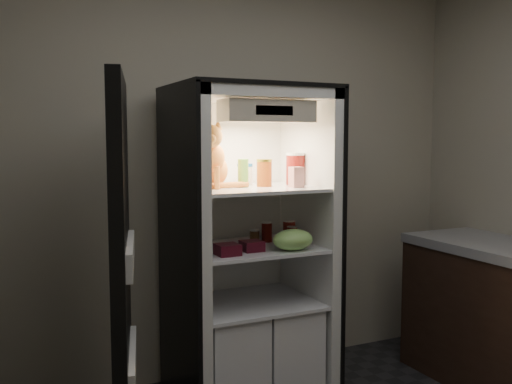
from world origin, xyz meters
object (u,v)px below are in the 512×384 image
(berry_box_right, at_px, (252,246))
(grape_bag, at_px, (293,240))
(soda_can_a, at_px, (267,232))
(parmesan_shaker, at_px, (243,173))
(pepper_jar, at_px, (295,169))
(condiment_jar, at_px, (255,236))
(berry_box_left, at_px, (227,250))
(cream_carton, at_px, (296,177))
(soda_can_c, at_px, (292,236))
(mayo_tub, at_px, (245,174))
(refrigerator, at_px, (246,269))
(soda_can_b, at_px, (289,232))
(salsa_jar, at_px, (264,173))
(tabby_cat, at_px, (211,162))

(berry_box_right, bearing_deg, grape_bag, -19.65)
(berry_box_right, bearing_deg, soda_can_a, 47.10)
(parmesan_shaker, xyz_separation_m, pepper_jar, (0.36, 0.03, 0.02))
(parmesan_shaker, distance_m, condiment_jar, 0.41)
(berry_box_left, bearing_deg, soda_can_a, 35.68)
(cream_carton, height_order, grape_bag, cream_carton)
(pepper_jar, relative_size, soda_can_c, 1.68)
(soda_can_c, bearing_deg, mayo_tub, 129.88)
(soda_can_a, bearing_deg, mayo_tub, 155.83)
(cream_carton, distance_m, berry_box_right, 0.47)
(parmesan_shaker, xyz_separation_m, berry_box_left, (-0.18, -0.19, -0.40))
(pepper_jar, distance_m, condiment_jar, 0.48)
(berry_box_left, bearing_deg, soda_can_c, 10.73)
(soda_can_a, bearing_deg, parmesan_shaker, -158.94)
(refrigerator, distance_m, grape_bag, 0.38)
(cream_carton, bearing_deg, condiment_jar, 126.98)
(soda_can_b, relative_size, condiment_jar, 1.65)
(grape_bag, bearing_deg, berry_box_right, 160.35)
(salsa_jar, distance_m, grape_bag, 0.43)
(soda_can_a, xyz_separation_m, soda_can_b, (0.10, -0.11, 0.01))
(grape_bag, bearing_deg, refrigerator, 121.32)
(mayo_tub, height_order, grape_bag, mayo_tub)
(grape_bag, distance_m, berry_box_left, 0.39)
(cream_carton, bearing_deg, tabby_cat, 157.96)
(refrigerator, xyz_separation_m, tabby_cat, (-0.23, -0.01, 0.64))
(salsa_jar, relative_size, cream_carton, 1.36)
(grape_bag, bearing_deg, mayo_tub, 111.49)
(mayo_tub, bearing_deg, condiment_jar, -57.06)
(condiment_jar, bearing_deg, tabby_cat, -173.55)
(mayo_tub, bearing_deg, refrigerator, -108.75)
(cream_carton, relative_size, soda_can_a, 0.99)
(cream_carton, bearing_deg, refrigerator, 139.43)
(parmesan_shaker, xyz_separation_m, grape_bag, (0.21, -0.22, -0.37))
(mayo_tub, distance_m, salsa_jar, 0.15)
(mayo_tub, height_order, cream_carton, mayo_tub)
(salsa_jar, relative_size, soda_can_b, 1.17)
(tabby_cat, relative_size, pepper_jar, 2.01)
(parmesan_shaker, height_order, pepper_jar, pepper_jar)
(soda_can_c, bearing_deg, berry_box_right, -172.54)
(pepper_jar, height_order, berry_box_left, pepper_jar)
(parmesan_shaker, height_order, berry_box_right, parmesan_shaker)
(soda_can_a, bearing_deg, soda_can_c, -67.30)
(refrigerator, distance_m, soda_can_c, 0.34)
(soda_can_a, bearing_deg, salsa_jar, -125.45)
(tabby_cat, relative_size, parmesan_shaker, 2.39)
(soda_can_c, relative_size, condiment_jar, 1.38)
(refrigerator, relative_size, parmesan_shaker, 11.50)
(tabby_cat, xyz_separation_m, soda_can_c, (0.45, -0.15, -0.44))
(soda_can_b, bearing_deg, salsa_jar, 172.00)
(salsa_jar, distance_m, berry_box_right, 0.45)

